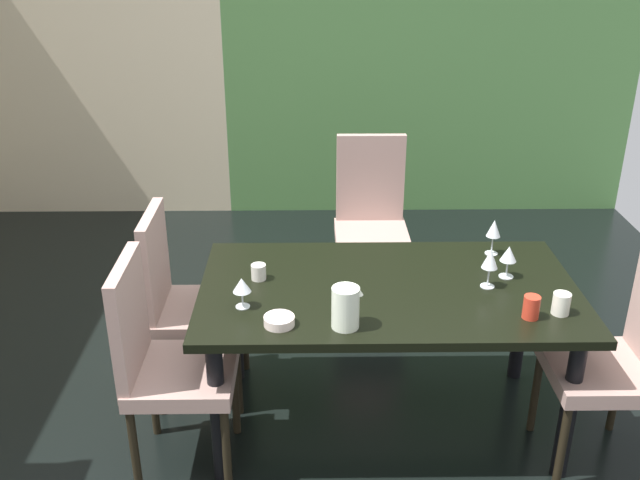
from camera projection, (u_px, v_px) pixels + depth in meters
name	position (u px, v px, depth m)	size (l,w,h in m)	color
ground_plane	(279.00, 433.00, 3.39)	(5.43, 5.83, 0.02)	black
back_panel_interior	(77.00, 42.00, 5.42)	(2.21, 0.10, 2.74)	beige
garden_window_panel	(433.00, 41.00, 5.45)	(3.22, 0.10, 2.74)	#518345
dining_table	(388.00, 303.00, 3.19)	(1.67, 0.94, 0.74)	black
chair_head_far	(371.00, 215.00, 4.36)	(0.44, 0.45, 1.04)	tan
chair_left_near	(162.00, 357.00, 2.98)	(0.45, 0.44, 0.99)	tan
chair_right_near	(624.00, 352.00, 3.00)	(0.44, 0.44, 1.01)	tan
chair_left_far	(182.00, 297.00, 3.46)	(0.45, 0.44, 0.99)	tan
wine_glass_left	(490.00, 260.00, 3.10)	(0.07, 0.07, 0.18)	silver
wine_glass_center	(242.00, 286.00, 2.95)	(0.08, 0.08, 0.14)	silver
wine_glass_east	(494.00, 229.00, 3.41)	(0.07, 0.07, 0.18)	silver
wine_glass_front	(509.00, 255.00, 3.19)	(0.07, 0.07, 0.15)	silver
serving_bowl_corner	(279.00, 321.00, 2.85)	(0.12, 0.12, 0.04)	#F3DDD1
cup_near_window	(259.00, 272.00, 3.20)	(0.07, 0.07, 0.07)	silver
cup_right	(531.00, 307.00, 2.89)	(0.07, 0.07, 0.10)	red
cup_south	(561.00, 304.00, 2.92)	(0.07, 0.07, 0.09)	white
pitcher_near_shelf	(346.00, 307.00, 2.81)	(0.13, 0.11, 0.18)	white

